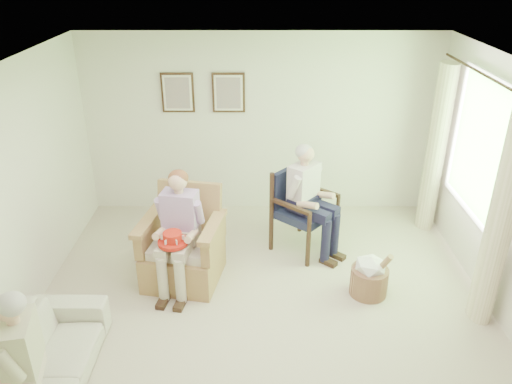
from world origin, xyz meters
TOP-DOWN VIEW (x-y plane):
  - floor at (0.00, 0.00)m, footprint 5.50×5.50m
  - back_wall at (0.00, 2.75)m, footprint 5.00×0.04m
  - ceiling at (0.00, 0.00)m, footprint 5.00×5.50m
  - window at (2.46, 1.20)m, footprint 0.13×2.50m
  - curtain_left at (2.33, 0.22)m, footprint 0.34×0.34m
  - curtain_right at (2.33, 2.18)m, footprint 0.34×0.34m
  - framed_print_left at (-1.15, 2.71)m, footprint 0.45×0.05m
  - framed_print_right at (-0.45, 2.71)m, footprint 0.45×0.05m
  - wicker_armchair at (-0.92, 0.92)m, footprint 0.87×0.86m
  - wood_armchair at (0.56, 1.68)m, footprint 0.69×0.65m
  - sofa at (-1.95, -0.89)m, footprint 1.91×0.75m
  - person_wicker at (-0.92, 0.77)m, footprint 0.40×0.62m
  - person_dark at (0.56, 1.50)m, footprint 0.40×0.63m
  - person_sofa at (-1.95, -1.12)m, footprint 0.42×0.62m
  - red_hat at (-0.97, 0.57)m, footprint 0.33×0.33m
  - hatbox at (1.22, 0.60)m, footprint 0.49×0.49m

SIDE VIEW (x-z plane):
  - floor at x=0.00m, z-range 0.00..0.00m
  - hatbox at x=1.22m, z-range -0.07..0.55m
  - sofa at x=-1.95m, z-range 0.00..0.56m
  - wicker_armchair at x=-0.92m, z-range -0.20..0.91m
  - wood_armchair at x=0.56m, z-range 0.05..1.11m
  - person_sofa at x=-1.95m, z-range 0.08..1.31m
  - red_hat at x=-0.97m, z-range 0.66..0.80m
  - person_wicker at x=-0.92m, z-range 0.12..1.51m
  - person_dark at x=0.56m, z-range 0.13..1.55m
  - curtain_left at x=2.33m, z-range 0.00..2.30m
  - curtain_right at x=2.33m, z-range 0.00..2.30m
  - back_wall at x=0.00m, z-range 0.00..2.60m
  - window at x=2.46m, z-range 0.77..2.40m
  - framed_print_left at x=-1.15m, z-range 1.51..2.06m
  - framed_print_right at x=-0.45m, z-range 1.51..2.06m
  - ceiling at x=0.00m, z-range 2.59..2.61m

